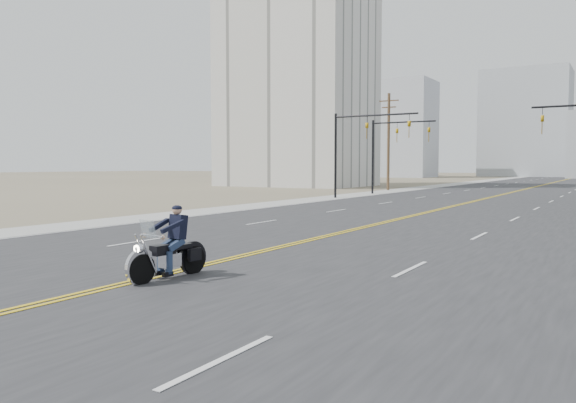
# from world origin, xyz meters

# --- Properties ---
(ground_plane) EXTENTS (400.00, 400.00, 0.00)m
(ground_plane) POSITION_xyz_m (0.00, 0.00, 0.00)
(ground_plane) COLOR #776D56
(ground_plane) RESTS_ON ground
(road) EXTENTS (20.00, 200.00, 0.01)m
(road) POSITION_xyz_m (0.00, 70.00, 0.01)
(road) COLOR #303033
(road) RESTS_ON ground
(sidewalk_left) EXTENTS (3.00, 200.00, 0.01)m
(sidewalk_left) POSITION_xyz_m (-11.50, 70.00, 0.01)
(sidewalk_left) COLOR #A5A5A0
(sidewalk_left) RESTS_ON ground
(traffic_mast_left) EXTENTS (7.10, 0.26, 7.00)m
(traffic_mast_left) POSITION_xyz_m (-8.98, 32.00, 4.94)
(traffic_mast_left) COLOR black
(traffic_mast_left) RESTS_ON ground
(traffic_mast_far) EXTENTS (6.10, 0.26, 7.00)m
(traffic_mast_far) POSITION_xyz_m (-9.31, 40.00, 4.87)
(traffic_mast_far) COLOR black
(traffic_mast_far) RESTS_ON ground
(utility_pole_left) EXTENTS (2.20, 0.30, 10.50)m
(utility_pole_left) POSITION_xyz_m (-12.50, 48.00, 5.48)
(utility_pole_left) COLOR brown
(utility_pole_left) RESTS_ON ground
(apartment_block) EXTENTS (18.00, 14.00, 30.00)m
(apartment_block) POSITION_xyz_m (-28.00, 55.00, 15.00)
(apartment_block) COLOR silver
(apartment_block) RESTS_ON ground
(haze_bldg_a) EXTENTS (14.00, 12.00, 22.00)m
(haze_bldg_a) POSITION_xyz_m (-35.00, 115.00, 11.00)
(haze_bldg_a) COLOR #B7BCC6
(haze_bldg_a) RESTS_ON ground
(haze_bldg_d) EXTENTS (20.00, 15.00, 26.00)m
(haze_bldg_d) POSITION_xyz_m (-12.00, 140.00, 13.00)
(haze_bldg_d) COLOR #ADB2B7
(haze_bldg_d) RESTS_ON ground
(haze_bldg_f) EXTENTS (12.00, 12.00, 16.00)m
(haze_bldg_f) POSITION_xyz_m (-50.00, 130.00, 8.00)
(haze_bldg_f) COLOR #ADB2B7
(haze_bldg_f) RESTS_ON ground
(motorcyclist) EXTENTS (1.18, 2.34, 1.76)m
(motorcyclist) POSITION_xyz_m (0.41, -0.13, 0.88)
(motorcyclist) COLOR black
(motorcyclist) RESTS_ON ground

